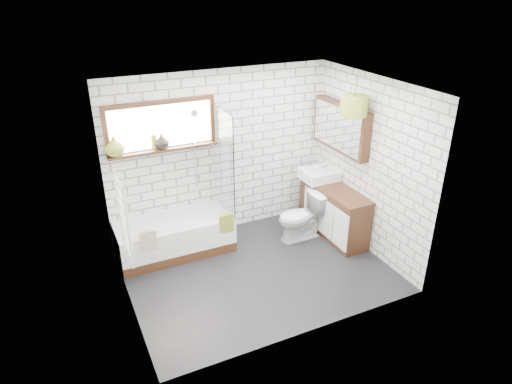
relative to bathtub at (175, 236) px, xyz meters
name	(u,v)px	position (x,y,z in m)	size (l,w,h in m)	color
floor	(258,271)	(0.88, -0.94, -0.27)	(3.40, 2.60, 0.01)	black
ceiling	(259,87)	(0.88, -0.94, 2.24)	(3.40, 2.60, 0.01)	white
wall_back	(220,154)	(0.88, 0.36, 0.99)	(3.40, 0.01, 2.50)	white
wall_front	(314,237)	(0.88, -2.25, 0.99)	(3.40, 0.01, 2.50)	white
wall_left	(119,216)	(-0.83, -0.94, 0.99)	(0.01, 2.60, 2.50)	white
wall_right	(369,166)	(2.58, -0.94, 0.99)	(0.01, 2.60, 2.50)	white
window	(162,127)	(0.03, 0.32, 1.54)	(1.52, 0.16, 0.68)	black
towel_radiator	(124,219)	(-0.78, -0.94, 0.94)	(0.06, 0.52, 1.00)	white
mirror_cabinet	(341,127)	(2.50, -0.34, 1.39)	(0.16, 1.20, 0.70)	black
shower_riser	(195,153)	(0.48, 0.32, 1.09)	(0.02, 0.02, 1.30)	silver
bathtub	(175,236)	(0.00, 0.00, 0.00)	(1.62, 0.72, 0.53)	white
shower_screen	(224,162)	(0.79, 0.00, 1.01)	(0.02, 0.72, 1.50)	white
towel_green	(226,223)	(0.66, -0.36, 0.24)	(0.20, 0.05, 0.27)	olive
towel_beige	(148,240)	(-0.44, -0.36, 0.24)	(0.22, 0.06, 0.29)	#C2B387
vanity	(333,211)	(2.36, -0.52, 0.13)	(0.44, 1.37, 0.78)	black
basin	(319,175)	(2.30, -0.15, 0.60)	(0.52, 0.46, 0.15)	white
tap	(328,170)	(2.46, -0.15, 0.64)	(0.03, 0.03, 0.15)	silver
toilet	(301,217)	(1.84, -0.43, 0.10)	(0.71, 0.41, 0.73)	white
vase_olive	(115,147)	(-0.62, 0.29, 1.35)	(0.26, 0.26, 0.27)	olive
vase_dark	(162,143)	(0.00, 0.29, 1.32)	(0.20, 0.20, 0.21)	black
bottle	(154,144)	(-0.10, 0.29, 1.33)	(0.07, 0.07, 0.22)	olive
pendant	(354,106)	(2.33, -0.82, 1.84)	(0.36, 0.36, 0.27)	olive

